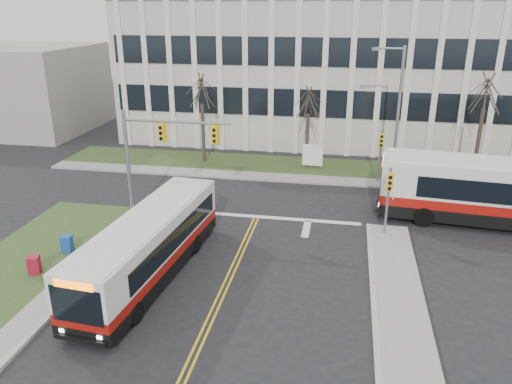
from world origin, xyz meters
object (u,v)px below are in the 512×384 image
(bus_cross, at_px, (507,195))
(bus_main, at_px, (149,248))
(newspaper_box_blue, at_px, (67,245))
(newspaper_box_red, at_px, (34,266))
(directory_sign, at_px, (313,155))
(streetlight, at_px, (396,107))

(bus_cross, bearing_deg, bus_main, -57.20)
(bus_main, distance_m, bus_cross, 19.46)
(newspaper_box_blue, relative_size, newspaper_box_red, 1.00)
(newspaper_box_blue, xyz_separation_m, newspaper_box_red, (-0.35, -2.21, 0.00))
(newspaper_box_blue, bearing_deg, bus_cross, 13.12)
(directory_sign, height_order, newspaper_box_blue, directory_sign)
(newspaper_box_blue, bearing_deg, directory_sign, 49.21)
(streetlight, height_order, bus_cross, streetlight)
(bus_cross, bearing_deg, newspaper_box_red, -60.93)
(streetlight, xyz_separation_m, newspaper_box_red, (-16.84, -16.46, -4.72))
(bus_main, relative_size, newspaper_box_red, 11.44)
(bus_main, xyz_separation_m, bus_cross, (17.33, 8.86, 0.35))
(streetlight, height_order, directory_sign, streetlight)
(streetlight, distance_m, newspaper_box_blue, 22.29)
(bus_main, height_order, bus_cross, bus_cross)
(newspaper_box_blue, bearing_deg, newspaper_box_red, -104.69)
(bus_cross, relative_size, newspaper_box_blue, 14.22)
(streetlight, bearing_deg, bus_main, -126.64)
(bus_main, height_order, newspaper_box_blue, bus_main)
(newspaper_box_blue, height_order, newspaper_box_red, same)
(bus_main, relative_size, newspaper_box_blue, 11.44)
(bus_main, bearing_deg, streetlight, 58.40)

